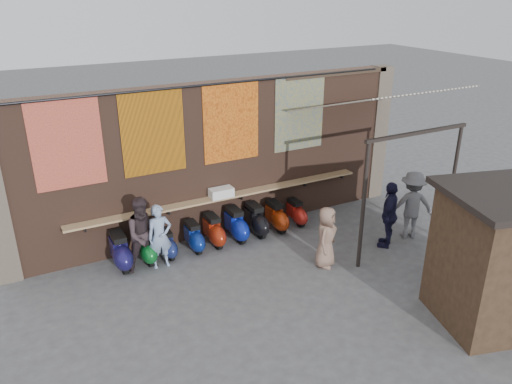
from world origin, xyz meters
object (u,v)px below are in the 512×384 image
scooter_stool_2 (167,244)px  scooter_stool_3 (194,237)px  scooter_stool_0 (120,252)px  scooter_stool_8 (296,212)px  diner_right (144,234)px  diner_left (160,236)px  shopper_navy (389,215)px  scooter_stool_4 (214,231)px  scooter_stool_5 (236,225)px  market_stall (510,260)px  scooter_stool_6 (256,220)px  scooter_stool_7 (276,216)px  shopper_tan (326,237)px  scooter_stool_1 (146,247)px  shopper_grey (411,205)px  shelf_box (221,193)px

scooter_stool_2 → scooter_stool_3: size_ratio=0.92×
scooter_stool_0 → scooter_stool_2: size_ratio=1.27×
scooter_stool_8 → diner_right: size_ratio=0.40×
scooter_stool_3 → diner_left: diner_left is taller
diner_left → shopper_navy: (5.38, -1.71, 0.09)m
shopper_navy → scooter_stool_4: bearing=-68.7°
scooter_stool_0 → scooter_stool_3: size_ratio=1.17×
scooter_stool_2 → scooter_stool_5: size_ratio=0.80×
scooter_stool_4 → shopper_navy: size_ratio=0.48×
scooter_stool_3 → scooter_stool_8: 3.04m
scooter_stool_5 → market_stall: 6.37m
scooter_stool_3 → scooter_stool_6: 1.76m
market_stall → scooter_stool_6: bearing=131.5°
scooter_stool_6 → market_stall: bearing=-64.4°
scooter_stool_3 → scooter_stool_0: bearing=179.7°
scooter_stool_7 → shopper_tan: size_ratio=0.55×
scooter_stool_6 → scooter_stool_0: bearing=-179.7°
scooter_stool_5 → market_stall: market_stall is taller
scooter_stool_1 → scooter_stool_0: bearing=-179.2°
scooter_stool_8 → diner_right: bearing=-174.9°
diner_right → shopper_grey: (6.57, -1.62, 0.00)m
shelf_box → scooter_stool_0: 2.89m
scooter_stool_8 → shopper_grey: (2.23, -2.01, 0.56)m
scooter_stool_8 → shopper_grey: 3.06m
scooter_stool_7 → shopper_tan: (0.10, -2.15, 0.35)m
shopper_tan → market_stall: market_stall is taller
scooter_stool_8 → market_stall: size_ratio=0.27×
shopper_tan → market_stall: (1.90, -3.28, 0.57)m
scooter_stool_4 → diner_left: bearing=-165.7°
scooter_stool_7 → shopper_tan: shopper_tan is taller
shopper_grey → market_stall: market_stall is taller
scooter_stool_8 → shopper_tan: shopper_tan is taller
diner_left → market_stall: market_stall is taller
diner_right → shopper_grey: size_ratio=1.00×
scooter_stool_4 → market_stall: size_ratio=0.31×
scooter_stool_0 → shopper_navy: 6.59m
scooter_stool_2 → shopper_navy: (5.11, -2.07, 0.53)m
scooter_stool_0 → scooter_stool_1: bearing=0.8°
shopper_grey → scooter_stool_4: bearing=3.9°
shopper_navy → shopper_grey: (0.84, 0.11, 0.04)m
scooter_stool_3 → shelf_box: bearing=20.5°
scooter_stool_2 → scooter_stool_8: 3.72m
scooter_stool_4 → diner_left: (-1.50, -0.38, 0.39)m
scooter_stool_4 → diner_right: bearing=-169.1°
shopper_tan → market_stall: size_ratio=0.57×
scooter_stool_1 → scooter_stool_6: bearing=0.2°
scooter_stool_0 → scooter_stool_5: scooter_stool_0 is taller
shopper_grey → scooter_stool_3: bearing=6.4°
scooter_stool_4 → shopper_navy: 4.43m
scooter_stool_0 → scooter_stool_4: 2.37m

